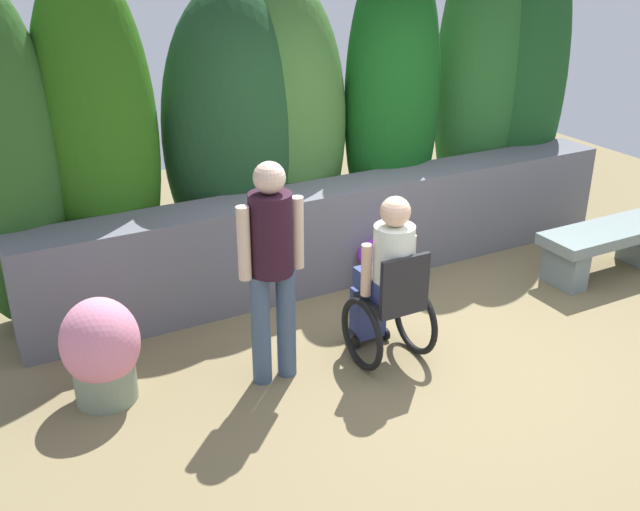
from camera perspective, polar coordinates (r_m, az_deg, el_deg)
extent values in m
plane|color=olive|center=(5.88, 9.59, -7.67)|extent=(11.34, 11.34, 0.00)
cube|color=slate|center=(6.85, 1.77, 1.83)|extent=(5.81, 0.49, 0.93)
ellipsoid|color=#285E13|center=(6.36, -16.72, 8.53)|extent=(1.00, 0.70, 2.92)
ellipsoid|color=#1A3E1F|center=(6.79, -6.60, 9.19)|extent=(1.32, 0.93, 2.66)
ellipsoid|color=#3A692C|center=(7.00, -2.64, 9.89)|extent=(1.19, 0.84, 2.68)
ellipsoid|color=#134F17|center=(7.34, 5.59, 11.81)|extent=(1.00, 0.70, 3.01)
ellipsoid|color=#255D25|center=(8.11, 12.33, 13.21)|extent=(1.07, 0.75, 3.19)
ellipsoid|color=#1A4B1F|center=(8.35, 15.54, 13.22)|extent=(1.00, 0.70, 3.20)
cube|color=slate|center=(7.17, 18.35, -0.84)|extent=(0.20, 0.41, 0.37)
cube|color=slate|center=(7.44, 21.31, 1.60)|extent=(1.37, 0.48, 0.11)
cube|color=black|center=(5.55, 5.41, -3.50)|extent=(0.40, 0.40, 0.06)
cube|color=black|center=(5.31, 6.57, -2.10)|extent=(0.40, 0.04, 0.40)
cube|color=black|center=(5.98, 3.58, -5.65)|extent=(0.28, 0.12, 0.03)
torus|color=black|center=(5.54, 3.23, -6.07)|extent=(0.05, 0.56, 0.56)
torus|color=black|center=(5.78, 7.33, -4.90)|extent=(0.05, 0.56, 0.56)
cylinder|color=black|center=(5.89, 2.75, -6.69)|extent=(0.03, 0.10, 0.10)
cylinder|color=black|center=(6.02, 5.06, -6.03)|extent=(0.03, 0.10, 0.10)
cube|color=navy|center=(5.57, 4.89, -2.08)|extent=(0.30, 0.40, 0.16)
cube|color=navy|center=(5.88, 3.72, -4.34)|extent=(0.26, 0.14, 0.43)
cylinder|color=silver|center=(5.38, 5.68, -0.19)|extent=(0.30, 0.30, 0.50)
cylinder|color=beige|center=(5.36, 3.59, -1.14)|extent=(0.08, 0.08, 0.40)
cylinder|color=beige|center=(5.55, 6.94, -0.34)|extent=(0.08, 0.08, 0.40)
sphere|color=beige|center=(5.24, 5.84, 3.39)|extent=(0.22, 0.22, 0.22)
cylinder|color=#40536D|center=(5.31, -4.57, -5.71)|extent=(0.14, 0.14, 0.86)
cylinder|color=#40536D|center=(5.38, -2.62, -5.22)|extent=(0.14, 0.14, 0.86)
cylinder|color=black|center=(5.03, -3.80, 1.66)|extent=(0.30, 0.30, 0.58)
cylinder|color=beige|center=(4.97, -5.89, 0.93)|extent=(0.09, 0.09, 0.52)
cylinder|color=beige|center=(5.12, -1.76, 1.77)|extent=(0.09, 0.09, 0.52)
sphere|color=beige|center=(4.89, -3.93, 6.00)|extent=(0.22, 0.22, 0.22)
cylinder|color=#565B4B|center=(6.83, 4.83, -1.45)|extent=(0.27, 0.27, 0.25)
ellipsoid|color=#36581A|center=(6.76, 4.88, -0.24)|extent=(0.29, 0.29, 0.10)
ellipsoid|color=purple|center=(6.74, 4.89, 0.09)|extent=(0.48, 0.48, 0.28)
cylinder|color=gray|center=(5.47, -16.19, -9.27)|extent=(0.43, 0.43, 0.29)
ellipsoid|color=#2F5928|center=(5.35, -16.46, -7.28)|extent=(0.47, 0.47, 0.22)
ellipsoid|color=pink|center=(5.30, -16.59, -6.40)|extent=(0.54, 0.54, 0.64)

